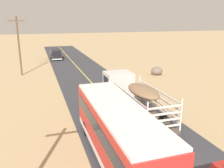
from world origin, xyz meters
TOP-DOWN VIEW (x-y plane):
  - ground_plane at (0.00, 0.00)m, footprint 240.00×240.00m
  - road_surface at (0.00, 0.00)m, footprint 8.00×120.00m
  - road_centre_line at (0.00, 0.00)m, footprint 0.16×117.60m
  - livestock_truck at (0.89, 8.45)m, footprint 2.53×9.70m
  - bus at (-2.37, 1.59)m, footprint 2.54×10.00m
  - car_far at (-2.64, 37.40)m, footprint 1.90×4.62m
  - power_pole_mid at (-8.49, 25.27)m, footprint 2.20×0.24m
  - boulder_mid_field at (9.88, 19.45)m, footprint 1.65×1.55m

SIDE VIEW (x-z plane):
  - ground_plane at x=0.00m, z-range 0.00..0.00m
  - road_surface at x=0.00m, z-range 0.00..0.02m
  - road_centre_line at x=0.00m, z-range 0.02..0.02m
  - boulder_mid_field at x=9.88m, z-range 0.00..1.15m
  - car_far at x=-2.64m, z-range 0.12..2.05m
  - bus at x=-2.37m, z-range 0.14..3.35m
  - livestock_truck at x=0.89m, z-range 0.28..3.30m
  - power_pole_mid at x=-8.49m, z-range 0.29..8.39m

